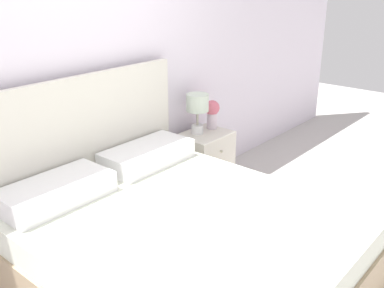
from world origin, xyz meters
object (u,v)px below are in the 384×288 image
at_px(nightstand, 205,162).
at_px(table_lamp, 197,106).
at_px(bed, 176,244).
at_px(flower_vase, 212,112).

bearing_deg(nightstand, table_lamp, 123.57).
xyz_separation_m(bed, table_lamp, (1.14, 0.77, 0.52)).
relative_size(bed, flower_vase, 7.49).
xyz_separation_m(bed, nightstand, (1.17, 0.71, -0.02)).
height_order(bed, flower_vase, bed).
distance_m(nightstand, flower_vase, 0.47).
distance_m(bed, flower_vase, 1.60).
bearing_deg(flower_vase, nightstand, -163.52).
bearing_deg(nightstand, flower_vase, 16.48).
relative_size(table_lamp, flower_vase, 1.37).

